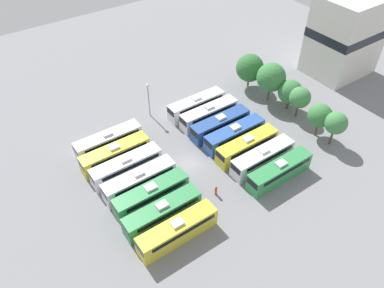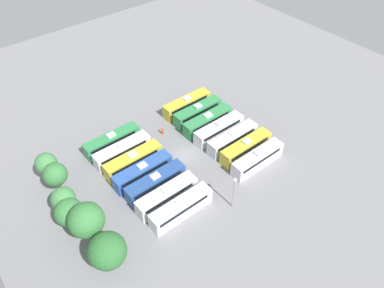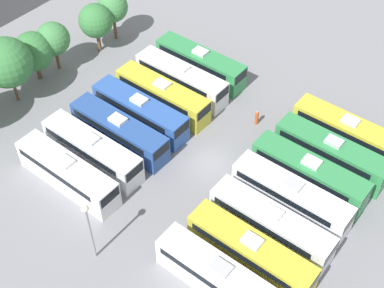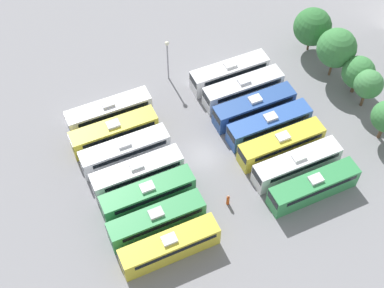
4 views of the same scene
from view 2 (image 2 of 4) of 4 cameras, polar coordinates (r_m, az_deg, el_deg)
name	(u,v)px [view 2 (image 2 of 4)]	position (r m, az deg, el deg)	size (l,w,h in m)	color
ground_plane	(184,155)	(70.53, -1.20, -1.73)	(126.40, 126.40, 0.00)	gray
bus_0	(257,159)	(68.56, 9.94, -2.24)	(2.56, 11.10, 3.36)	white
bus_1	(246,147)	(70.39, 8.20, -0.52)	(2.56, 11.10, 3.36)	gold
bus_2	(233,139)	(71.90, 6.20, 0.84)	(2.56, 11.10, 3.36)	silver
bus_3	(219,129)	(73.70, 4.12, 2.25)	(2.56, 11.10, 3.36)	white
bus_4	(208,121)	(75.51, 2.40, 3.51)	(2.56, 11.10, 3.36)	#338C4C
bus_5	(198,112)	(77.78, 0.88, 4.91)	(2.56, 11.10, 3.36)	#338C4C
bus_6	(187,104)	(79.90, -0.79, 6.09)	(2.56, 11.10, 3.36)	gold
bus_7	(181,208)	(60.37, -1.70, -9.67)	(2.56, 11.10, 3.36)	white
bus_8	(167,195)	(62.02, -3.89, -7.82)	(2.56, 11.10, 3.36)	silver
bus_9	(155,182)	(64.01, -5.59, -5.83)	(2.56, 11.10, 3.36)	#284C93
bus_10	(143,172)	(65.92, -7.52, -4.20)	(2.56, 11.10, 3.36)	#2D56A8
bus_11	(133,161)	(68.05, -8.96, -2.51)	(2.56, 11.10, 3.36)	gold
bus_12	(122,151)	(70.20, -10.57, -1.03)	(2.56, 11.10, 3.36)	silver
bus_13	(112,141)	(72.57, -12.09, 0.45)	(2.56, 11.10, 3.36)	#338C4C
worker_person	(163,131)	(74.63, -4.50, 1.99)	(0.36, 0.36, 1.75)	#CC4C19
light_pole	(234,187)	(59.37, 6.43, -6.59)	(0.60, 0.60, 6.76)	gray
tree_0	(107,251)	(54.22, -12.78, -15.58)	(5.41, 5.41, 6.95)	brown
tree_1	(86,220)	(56.82, -15.80, -11.09)	(5.37, 5.37, 7.74)	brown
tree_2	(69,212)	(60.24, -18.23, -9.83)	(4.42, 4.42, 5.88)	brown
tree_3	(63,199)	(61.68, -19.03, -7.88)	(3.82, 3.82, 5.98)	brown
tree_4	(55,175)	(65.59, -20.12, -4.39)	(4.03, 4.03, 6.12)	brown
tree_5	(46,163)	(67.52, -21.35, -2.77)	(3.70, 3.70, 6.28)	brown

